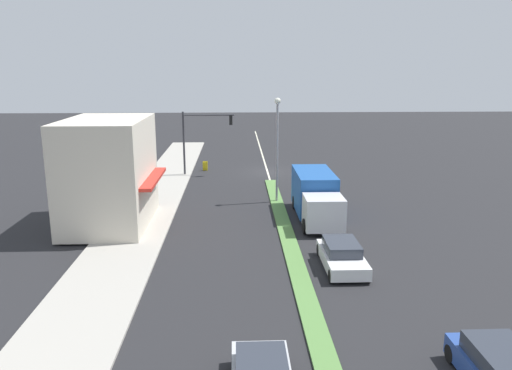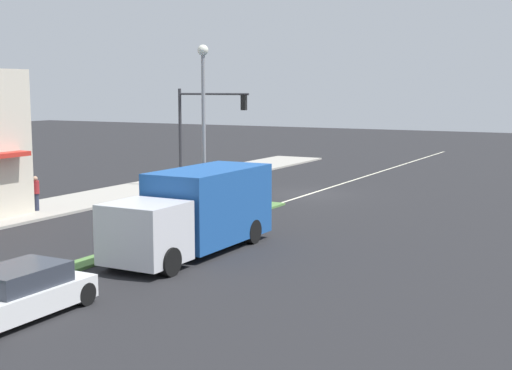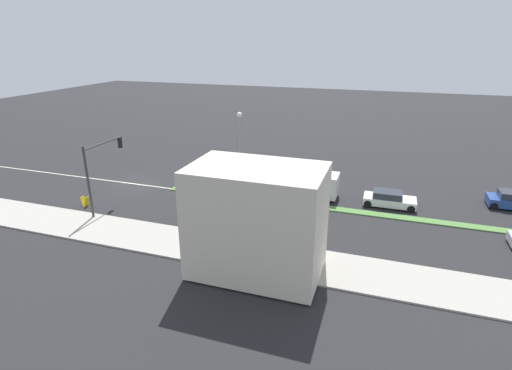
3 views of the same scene
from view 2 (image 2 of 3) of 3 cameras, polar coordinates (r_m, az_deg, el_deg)
The scene contains 8 objects.
ground_plane at distance 24.09m, azimuth -13.51°, elevation -6.21°, with size 160.00×160.00×0.00m, color #232326.
lane_marking_center at distance 39.09m, azimuth 4.34°, elevation -0.70°, with size 0.16×60.00×0.01m, color beige.
traffic_signal_main at distance 40.39m, azimuth -4.42°, elevation 5.12°, with size 4.59×0.34×5.60m.
street_lamp at distance 29.22m, azimuth -4.22°, elevation 5.86°, with size 0.44×0.44×7.37m.
pedestrian at distance 34.35m, azimuth -17.21°, elevation -0.58°, with size 0.34×0.34×1.61m.
warning_aframe_sign at distance 42.39m, azimuth -2.45°, elevation 0.54°, with size 0.45×0.53×0.84m.
delivery_truck at distance 25.03m, azimuth -4.80°, elevation -2.07°, with size 2.44×7.50×2.87m.
van_white at distance 19.01m, azimuth -18.69°, elevation -8.25°, with size 1.87×4.15×1.28m.
Camera 2 is at (-15.72, 35.34, 5.70)m, focal length 50.00 mm.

